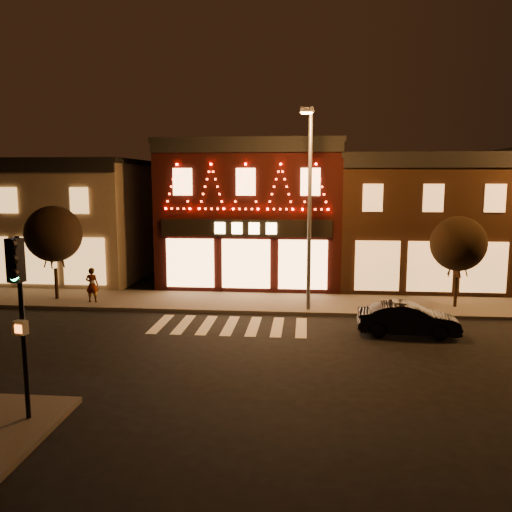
# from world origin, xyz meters

# --- Properties ---
(ground) EXTENTS (120.00, 120.00, 0.00)m
(ground) POSITION_xyz_m (0.00, 0.00, 0.00)
(ground) COLOR black
(ground) RESTS_ON ground
(sidewalk_far) EXTENTS (44.00, 4.00, 0.15)m
(sidewalk_far) POSITION_xyz_m (2.00, 8.00, 0.07)
(sidewalk_far) COLOR #47423D
(sidewalk_far) RESTS_ON ground
(building_left) EXTENTS (12.20, 8.28, 7.30)m
(building_left) POSITION_xyz_m (-13.00, 13.99, 3.66)
(building_left) COLOR #7D7259
(building_left) RESTS_ON ground
(building_pulp) EXTENTS (10.20, 8.34, 8.30)m
(building_pulp) POSITION_xyz_m (0.00, 13.98, 4.16)
(building_pulp) COLOR black
(building_pulp) RESTS_ON ground
(building_right_a) EXTENTS (9.20, 8.28, 7.50)m
(building_right_a) POSITION_xyz_m (9.50, 13.99, 3.76)
(building_right_a) COLOR #392113
(building_right_a) RESTS_ON ground
(traffic_signal_near) EXTENTS (0.38, 0.49, 4.63)m
(traffic_signal_near) POSITION_xyz_m (-3.77, -5.52, 3.42)
(traffic_signal_near) COLOR black
(traffic_signal_near) RESTS_ON sidewalk_near
(streetlamp_mid) EXTENTS (0.59, 2.06, 8.96)m
(streetlamp_mid) POSITION_xyz_m (3.26, 6.34, 5.41)
(streetlamp_mid) COLOR #59595E
(streetlamp_mid) RESTS_ON sidewalk_far
(tree_left) EXTENTS (2.80, 2.80, 4.69)m
(tree_left) POSITION_xyz_m (-9.40, 7.68, 3.43)
(tree_left) COLOR black
(tree_left) RESTS_ON sidewalk_far
(tree_right) EXTENTS (2.56, 2.56, 4.29)m
(tree_right) POSITION_xyz_m (10.24, 7.79, 3.15)
(tree_right) COLOR black
(tree_right) RESTS_ON sidewalk_far
(dark_sedan) EXTENTS (3.99, 1.54, 1.30)m
(dark_sedan) POSITION_xyz_m (7.21, 3.36, 0.65)
(dark_sedan) COLOR black
(dark_sedan) RESTS_ON ground
(pedestrian) EXTENTS (0.63, 0.42, 1.71)m
(pedestrian) POSITION_xyz_m (-7.27, 7.07, 1.01)
(pedestrian) COLOR gray
(pedestrian) RESTS_ON sidewalk_far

